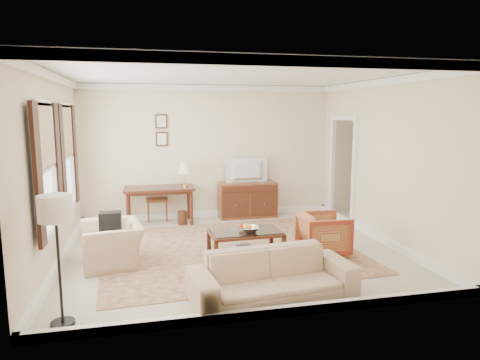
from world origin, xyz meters
name	(u,v)px	position (x,y,z in m)	size (l,w,h in m)	color
room_shell	(232,102)	(0.00, 0.00, 2.47)	(5.51, 5.01, 2.91)	beige
annex_bedroom	(424,204)	(4.49, 1.15, 0.34)	(3.00, 2.70, 2.90)	beige
window_front	(46,169)	(-2.70, -0.70, 1.55)	(0.12, 1.56, 1.80)	#CCB284
window_rear	(67,157)	(-2.70, 0.90, 1.55)	(0.12, 1.56, 1.80)	#CCB284
doorway	(343,171)	(2.71, 1.50, 1.08)	(0.10, 1.12, 2.25)	white
rug	(229,250)	(-0.06, 0.01, 0.01)	(4.13, 3.54, 0.01)	maroon
writing_desk	(159,192)	(-1.13, 2.04, 0.67)	(1.42, 0.71, 0.78)	#462014
desk_chair	(157,196)	(-1.17, 2.39, 0.53)	(0.45, 0.45, 1.05)	brown
desk_lamp	(185,174)	(-0.58, 2.04, 1.03)	(0.32, 0.32, 0.50)	silver
framed_prints	(162,130)	(-1.03, 2.47, 1.94)	(0.25, 0.04, 0.68)	#462014
sideboard	(247,200)	(0.80, 2.23, 0.39)	(1.27, 0.49, 0.78)	brown
tv	(248,163)	(0.80, 2.21, 1.22)	(0.88, 0.51, 0.12)	black
coffee_table	(245,237)	(0.11, -0.51, 0.36)	(1.15, 0.70, 0.48)	#462014
fruit_bowl	(249,228)	(0.16, -0.57, 0.53)	(0.42, 0.42, 0.10)	silver
book_a	(241,248)	(0.05, -0.45, 0.18)	(0.28, 0.04, 0.38)	brown
book_b	(257,250)	(0.26, -0.62, 0.18)	(0.28, 0.03, 0.38)	brown
striped_armchair	(323,232)	(1.40, -0.54, 0.38)	(0.73, 0.69, 0.76)	maroon
club_armchair	(112,237)	(-1.93, -0.27, 0.43)	(0.99, 0.64, 0.86)	tan
backpack	(110,222)	(-1.94, -0.27, 0.67)	(0.32, 0.22, 0.40)	black
sofa	(273,268)	(0.11, -1.98, 0.40)	(2.04, 0.60, 0.80)	tan
floor_lamp	(56,218)	(-2.33, -2.13, 1.20)	(0.36, 0.36, 1.45)	black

